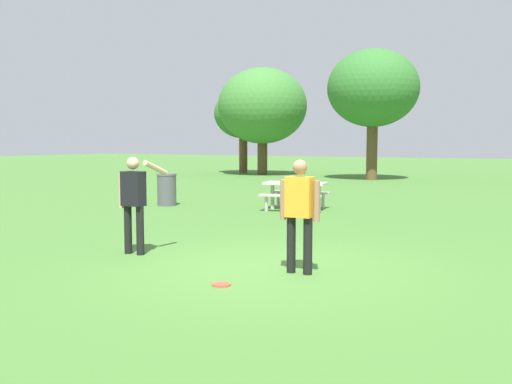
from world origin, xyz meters
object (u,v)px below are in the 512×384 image
Objects in this scene: tree_broad_center at (262,106)px; frisbee at (221,285)px; person_thrower at (300,209)px; tree_far_right at (373,89)px; picnic_table_near at (295,190)px; person_catcher at (134,197)px; trash_can_beside_table at (167,189)px; tree_tall_left at (243,114)px.

frisbee is at bearing -63.40° from tree_broad_center.
person_thrower is 6.53× the size of frisbee.
frisbee is at bearing -118.82° from person_thrower.
frisbee is 22.23m from tree_far_right.
tree_far_right is (-1.88, 13.18, 3.90)m from picnic_table_near.
person_catcher is 0.27× the size of tree_broad_center.
trash_can_beside_table is 14.70m from tree_far_right.
person_catcher is at bearing -84.03° from tree_far_right.
tree_tall_left is at bearing 124.22° from picnic_table_near.
picnic_table_near is at bearing 108.01° from frisbee.
tree_tall_left is 0.79× the size of tree_far_right.
person_catcher is 2.82m from frisbee.
person_catcher is 1.71× the size of trash_can_beside_table.
tree_broad_center is at bearing -28.65° from tree_tall_left.
tree_tall_left is at bearing 151.35° from tree_broad_center.
person_thrower reaches higher than trash_can_beside_table.
tree_tall_left reaches higher than trash_can_beside_table.
trash_can_beside_table is at bearing -97.77° from tree_far_right.
person_catcher is at bearing -64.50° from tree_tall_left.
person_thrower is at bearing -41.08° from trash_can_beside_table.
tree_tall_left reaches higher than person_catcher.
picnic_table_near is at bearing -59.03° from tree_broad_center.
frisbee is 0.05× the size of tree_tall_left.
person_catcher is 20.60m from tree_far_right.
tree_broad_center reaches higher than frisbee.
frisbee is 0.04× the size of tree_broad_center.
person_thrower is at bearing -75.69° from tree_far_right.
frisbee is 0.13× the size of picnic_table_near.
tree_broad_center is at bearing 107.59° from trash_can_beside_table.
tree_far_right is (8.55, -2.17, 0.95)m from tree_tall_left.
tree_tall_left is (-13.70, 22.34, 2.57)m from person_thrower.
tree_broad_center is (1.82, -0.99, 0.37)m from tree_tall_left.
picnic_table_near is 0.30× the size of tree_far_right.
person_catcher is at bearing -179.73° from person_thrower.
tree_far_right is (-4.52, 21.30, 4.45)m from frisbee.
person_catcher is (-3.03, -0.01, 0.02)m from person_thrower.
tree_broad_center is (-11.26, 22.48, 3.87)m from frisbee.
tree_broad_center reaches higher than trash_can_beside_table.
tree_far_right is (6.73, -1.17, 0.58)m from tree_broad_center.
tree_tall_left is 2.11m from tree_broad_center.
tree_far_right reaches higher than trash_can_beside_table.
frisbee is 8.56m from picnic_table_near.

